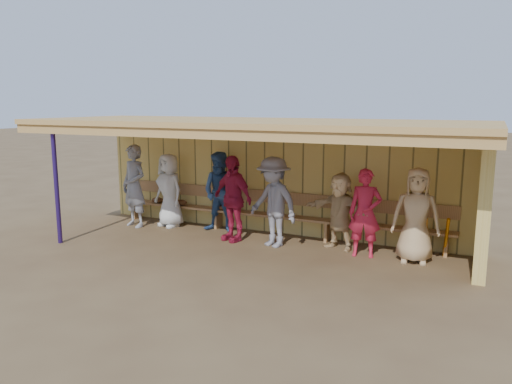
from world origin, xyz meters
TOP-DOWN VIEW (x-y plane):
  - ground at (0.00, 0.00)m, footprint 90.00×90.00m
  - player_a at (-3.11, 0.38)m, footprint 0.77×0.60m
  - player_b at (-2.39, 0.73)m, footprint 0.94×0.75m
  - player_c at (-1.06, 0.81)m, footprint 0.91×0.73m
  - player_d at (-0.51, 0.30)m, footprint 1.12×0.76m
  - player_e at (0.42, 0.27)m, footprint 1.31×1.02m
  - player_f at (1.66, 0.65)m, footprint 1.47×0.83m
  - player_g at (2.21, 0.39)m, footprint 0.65×0.48m
  - player_h at (3.11, 0.42)m, footprint 0.90×0.64m
  - dugout_structure at (0.39, 0.69)m, footprint 8.80×3.20m
  - bench at (0.00, 1.12)m, footprint 7.60×0.34m
  - dugout_equipment at (-1.11, 0.99)m, footprint 6.75×0.62m

SIDE VIEW (x-z plane):
  - ground at x=0.00m, z-range 0.00..0.00m
  - dugout_equipment at x=-1.11m, z-range 0.09..0.89m
  - bench at x=0.00m, z-range 0.06..0.99m
  - player_f at x=1.66m, z-range 0.00..1.51m
  - player_g at x=2.21m, z-range 0.00..1.64m
  - player_b at x=-2.39m, z-range 0.00..1.69m
  - player_h at x=3.11m, z-range 0.00..1.71m
  - player_d at x=-0.51m, z-range 0.00..1.77m
  - player_c at x=-1.06m, z-range 0.00..1.77m
  - player_e at x=0.42m, z-range 0.00..1.79m
  - player_a at x=-3.11m, z-range 0.00..1.89m
  - dugout_structure at x=0.39m, z-range 0.44..2.94m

